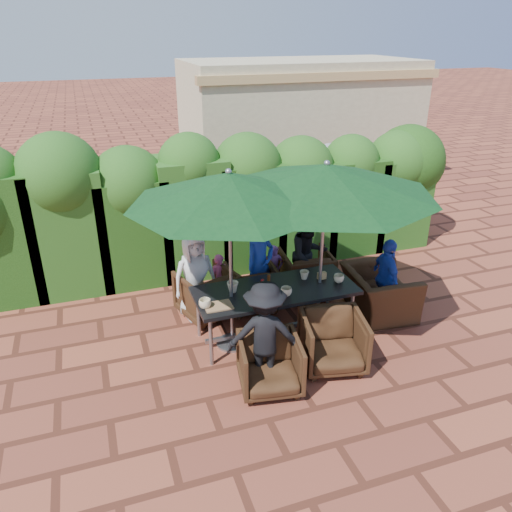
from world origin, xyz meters
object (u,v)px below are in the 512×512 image
object	(u,v)px
umbrella_left	(229,189)
chair_far_right	(306,270)
chair_near_right	(333,339)
chair_end_right	(380,285)
chair_near_left	(270,362)
chair_far_mid	(252,285)
chair_far_left	(207,291)
dining_table	(275,294)
umbrella_right	(326,179)

from	to	relation	value
umbrella_left	chair_far_right	xyz separation A→B (m)	(1.55, 1.03, -1.82)
chair_near_right	chair_end_right	world-z (taller)	chair_end_right
chair_near_left	chair_end_right	bearing A→B (deg)	36.66
umbrella_left	chair_far_mid	bearing A→B (deg)	56.59
chair_far_mid	chair_far_right	bearing A→B (deg)	-167.20
chair_far_left	chair_near_left	size ratio (longest dim) A/B	1.07
dining_table	umbrella_left	size ratio (longest dim) A/B	0.88
dining_table	chair_far_left	bearing A→B (deg)	130.48
umbrella_right	chair_far_mid	xyz separation A→B (m)	(-0.70, 0.89, -1.84)
chair_end_right	dining_table	bearing A→B (deg)	98.70
dining_table	umbrella_right	world-z (taller)	umbrella_right
chair_far_left	chair_far_mid	world-z (taller)	chair_far_left
chair_far_mid	chair_near_right	bearing A→B (deg)	109.46
umbrella_left	chair_far_right	distance (m)	2.60
umbrella_left	chair_far_mid	xyz separation A→B (m)	(0.58, 0.87, -1.84)
dining_table	chair_far_mid	bearing A→B (deg)	92.64
umbrella_right	umbrella_left	bearing A→B (deg)	179.13
dining_table	chair_near_left	distance (m)	1.14
umbrella_right	chair_near_right	world-z (taller)	umbrella_right
umbrella_right	chair_near_left	xyz separation A→B (m)	(-1.10, -0.99, -1.85)
chair_near_right	chair_end_right	size ratio (longest dim) A/B	0.75
chair_far_right	chair_near_right	xyz separation A→B (m)	(-0.48, -1.89, -0.00)
dining_table	chair_end_right	xyz separation A→B (m)	(1.71, 0.10, -0.22)
chair_near_right	umbrella_right	bearing A→B (deg)	88.98
chair_near_left	chair_end_right	distance (m)	2.43
chair_far_left	umbrella_right	bearing A→B (deg)	130.57
umbrella_right	chair_near_right	bearing A→B (deg)	-103.28
chair_far_mid	chair_end_right	size ratio (longest dim) A/B	0.72
chair_far_right	chair_far_mid	bearing A→B (deg)	15.29
umbrella_left	chair_near_right	world-z (taller)	umbrella_left
chair_far_mid	umbrella_right	bearing A→B (deg)	131.47
chair_far_mid	chair_near_left	xyz separation A→B (m)	(-0.41, -1.88, -0.01)
chair_far_right	umbrella_left	bearing A→B (deg)	39.62
umbrella_right	chair_far_left	bearing A→B (deg)	147.65
chair_far_mid	chair_near_left	bearing A→B (deg)	81.31
umbrella_left	chair_end_right	size ratio (longest dim) A/B	2.39
chair_near_left	chair_end_right	xyz separation A→B (m)	(2.16, 1.10, 0.09)
chair_far_mid	chair_far_right	distance (m)	0.99
umbrella_right	chair_end_right	xyz separation A→B (m)	(1.06, 0.11, -1.76)
chair_far_mid	dining_table	bearing A→B (deg)	96.13
umbrella_left	chair_far_right	bearing A→B (deg)	33.64
dining_table	umbrella_right	distance (m)	1.67
umbrella_left	chair_far_right	world-z (taller)	umbrella_left
dining_table	chair_far_mid	distance (m)	0.93
umbrella_right	chair_far_mid	distance (m)	2.16
chair_near_right	dining_table	bearing A→B (deg)	130.25
chair_far_mid	chair_far_right	size ratio (longest dim) A/B	0.96
dining_table	chair_far_left	xyz separation A→B (m)	(-0.74, 0.87, -0.28)
umbrella_left	chair_near_left	world-z (taller)	umbrella_left
chair_far_left	chair_far_right	distance (m)	1.69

